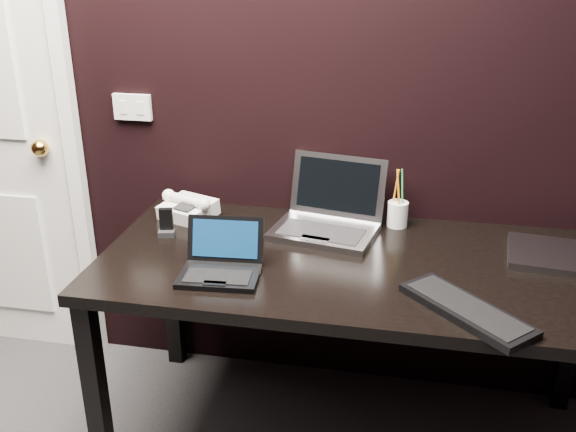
% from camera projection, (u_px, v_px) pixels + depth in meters
% --- Properties ---
extents(wall_back, '(4.00, 0.00, 4.00)m').
position_uv_depth(wall_back, '(291.00, 65.00, 2.30)').
color(wall_back, black).
rests_on(wall_back, ground).
extents(wall_switch, '(0.15, 0.02, 0.10)m').
position_uv_depth(wall_switch, '(132.00, 107.00, 2.47)').
color(wall_switch, silver).
rests_on(wall_switch, wall_back).
extents(desk, '(1.70, 0.80, 0.74)m').
position_uv_depth(desk, '(356.00, 281.00, 2.13)').
color(desk, black).
rests_on(desk, ground).
extents(netbook, '(0.26, 0.24, 0.16)m').
position_uv_depth(netbook, '(221.00, 265.00, 2.01)').
color(netbook, black).
rests_on(netbook, desk).
extents(silver_laptop, '(0.41, 0.38, 0.25)m').
position_uv_depth(silver_laptop, '(328.00, 219.00, 2.31)').
color(silver_laptop, '#97969C').
rests_on(silver_laptop, desk).
extents(ext_keyboard, '(0.38, 0.38, 0.03)m').
position_uv_depth(ext_keyboard, '(466.00, 310.00, 1.80)').
color(ext_keyboard, black).
rests_on(ext_keyboard, desk).
extents(closed_laptop, '(0.38, 0.30, 0.02)m').
position_uv_depth(closed_laptop, '(565.00, 257.00, 2.10)').
color(closed_laptop, gray).
rests_on(closed_laptop, desk).
extents(desk_phone, '(0.23, 0.22, 0.11)m').
position_uv_depth(desk_phone, '(188.00, 208.00, 2.42)').
color(desk_phone, silver).
rests_on(desk_phone, desk).
extents(mobile_phone, '(0.07, 0.06, 0.10)m').
position_uv_depth(mobile_phone, '(167.00, 225.00, 2.28)').
color(mobile_phone, black).
rests_on(mobile_phone, desk).
extents(pen_cup, '(0.09, 0.09, 0.22)m').
position_uv_depth(pen_cup, '(398.00, 213.00, 2.35)').
color(pen_cup, white).
rests_on(pen_cup, desk).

